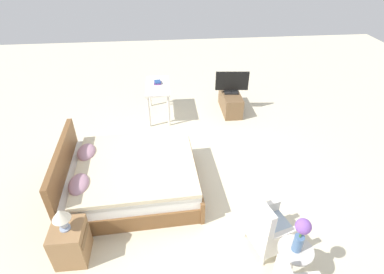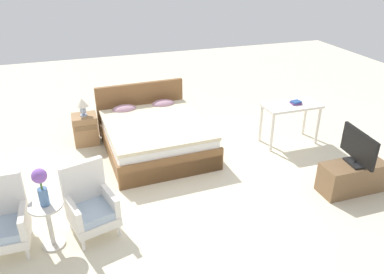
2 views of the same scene
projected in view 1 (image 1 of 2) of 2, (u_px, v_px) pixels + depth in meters
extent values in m
plane|color=beige|center=(198.00, 177.00, 5.23)|extent=(16.00, 16.00, 0.00)
cube|color=brown|center=(134.00, 184.00, 4.87)|extent=(1.76, 2.12, 0.28)
cube|color=white|center=(132.00, 172.00, 4.72)|extent=(1.69, 2.04, 0.24)
cube|color=beige|center=(136.00, 164.00, 4.65)|extent=(1.74, 1.87, 0.06)
cube|color=brown|center=(66.00, 174.00, 4.56)|extent=(1.71, 0.16, 0.96)
cube|color=brown|center=(194.00, 175.00, 4.95)|extent=(1.71, 0.14, 0.40)
ellipsoid|color=#B28499|center=(79.00, 184.00, 4.22)|extent=(0.45, 0.30, 0.14)
ellipsoid|color=#B28499|center=(86.00, 152.00, 4.84)|extent=(0.45, 0.30, 0.14)
cylinder|color=white|center=(293.00, 249.00, 3.95)|extent=(0.04, 0.04, 0.16)
cylinder|color=white|center=(273.00, 223.00, 4.30)|extent=(0.04, 0.04, 0.16)
cylinder|color=white|center=(263.00, 260.00, 3.81)|extent=(0.04, 0.04, 0.16)
cylinder|color=white|center=(245.00, 233.00, 4.16)|extent=(0.04, 0.04, 0.16)
cube|color=white|center=(270.00, 234.00, 3.97)|extent=(0.67, 0.67, 0.12)
cube|color=#A3B7CC|center=(271.00, 229.00, 3.91)|extent=(0.61, 0.61, 0.10)
cube|color=white|center=(259.00, 220.00, 3.69)|extent=(0.54, 0.22, 0.64)
cube|color=white|center=(283.00, 239.00, 3.69)|extent=(0.21, 0.51, 0.26)
cube|color=white|center=(262.00, 211.00, 4.05)|extent=(0.21, 0.51, 0.26)
cylinder|color=beige|center=(291.00, 265.00, 3.52)|extent=(0.06, 0.06, 0.55)
cylinder|color=beige|center=(296.00, 250.00, 3.35)|extent=(0.40, 0.40, 0.02)
cylinder|color=#4C709E|center=(298.00, 243.00, 3.28)|extent=(0.11, 0.11, 0.22)
cylinder|color=#477538|center=(301.00, 234.00, 3.19)|extent=(0.02, 0.02, 0.10)
sphere|color=#8956B7|center=(303.00, 226.00, 3.12)|extent=(0.17, 0.17, 0.17)
cube|color=#997047|center=(71.00, 243.00, 3.80)|extent=(0.44, 0.40, 0.55)
cube|color=brown|center=(85.00, 236.00, 3.75)|extent=(0.37, 0.01, 0.09)
cylinder|color=#9EADC6|center=(65.00, 228.00, 3.64)|extent=(0.13, 0.13, 0.02)
ellipsoid|color=#9EADC6|center=(63.00, 223.00, 3.59)|extent=(0.11, 0.11, 0.16)
cone|color=silver|center=(60.00, 214.00, 3.50)|extent=(0.22, 0.22, 0.15)
cube|color=brown|center=(230.00, 102.00, 7.02)|extent=(0.96, 0.40, 0.46)
cube|color=black|center=(231.00, 92.00, 6.88)|extent=(0.23, 0.34, 0.03)
cylinder|color=black|center=(231.00, 91.00, 6.86)|extent=(0.04, 0.04, 0.05)
cube|color=black|center=(232.00, 81.00, 6.73)|extent=(0.12, 0.75, 0.43)
cube|color=black|center=(232.00, 81.00, 6.75)|extent=(0.07, 0.69, 0.39)
cylinder|color=silver|center=(169.00, 111.00, 6.40)|extent=(0.05, 0.05, 0.72)
cylinder|color=silver|center=(167.00, 92.00, 7.17)|extent=(0.05, 0.05, 0.72)
cylinder|color=silver|center=(149.00, 112.00, 6.36)|extent=(0.05, 0.05, 0.72)
cylinder|color=silver|center=(150.00, 92.00, 7.13)|extent=(0.05, 0.05, 0.72)
cube|color=silver|center=(158.00, 86.00, 6.55)|extent=(1.04, 0.52, 0.04)
cube|color=#66387A|center=(158.00, 83.00, 6.60)|extent=(0.19, 0.17, 0.03)
cube|color=#284C8E|center=(158.00, 82.00, 6.58)|extent=(0.18, 0.15, 0.02)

